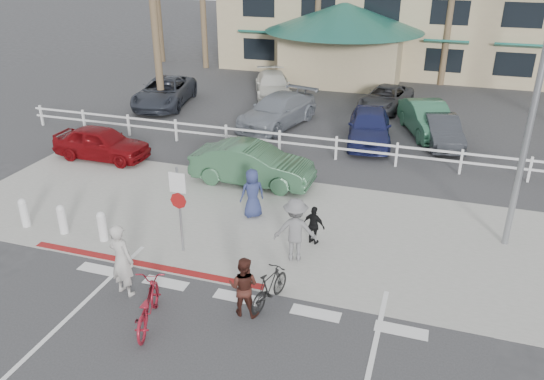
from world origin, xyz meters
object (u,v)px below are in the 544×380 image
(bike_red, at_px, (147,305))
(car_red_compact, at_px, (101,143))
(sign_post, at_px, (180,205))
(bike_black, at_px, (270,287))
(car_white_sedan, at_px, (252,164))

(bike_red, distance_m, car_red_compact, 11.18)
(bike_red, bearing_deg, sign_post, -94.70)
(bike_black, relative_size, car_red_compact, 0.40)
(sign_post, relative_size, bike_black, 1.85)
(sign_post, xyz_separation_m, bike_red, (0.70, -3.14, -0.94))
(bike_black, distance_m, car_white_sedan, 7.24)
(sign_post, height_order, car_white_sedan, sign_post)
(bike_red, xyz_separation_m, car_red_compact, (-7.10, 8.64, 0.16))
(sign_post, bearing_deg, bike_black, -26.55)
(car_red_compact, bearing_deg, bike_red, -140.20)
(bike_black, height_order, car_white_sedan, car_white_sedan)
(bike_black, distance_m, car_red_compact, 11.85)
(car_white_sedan, xyz_separation_m, car_red_compact, (-6.66, 0.41, -0.06))
(sign_post, distance_m, car_red_compact, 8.46)
(bike_red, distance_m, car_white_sedan, 8.24)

